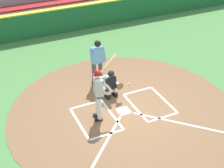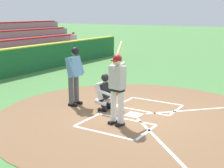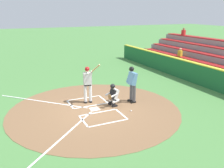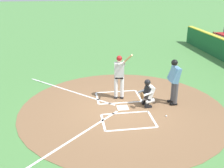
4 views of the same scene
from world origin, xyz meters
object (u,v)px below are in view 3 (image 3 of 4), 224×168
(plate_umpire, at_px, (132,82))
(baseball, at_px, (131,111))
(batter, at_px, (88,82))
(catcher, at_px, (113,95))

(plate_umpire, height_order, baseball, plate_umpire)
(plate_umpire, bearing_deg, batter, 67.94)
(plate_umpire, bearing_deg, baseball, 149.27)
(batter, xyz_separation_m, plate_umpire, (-0.83, -2.05, -0.02))
(catcher, distance_m, plate_umpire, 1.19)
(batter, bearing_deg, catcher, -133.13)
(batter, xyz_separation_m, baseball, (-1.88, -1.43, -1.06))
(plate_umpire, distance_m, baseball, 1.60)
(batter, height_order, catcher, batter)
(batter, xyz_separation_m, catcher, (-0.90, -0.96, -0.51))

